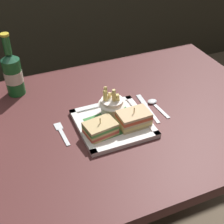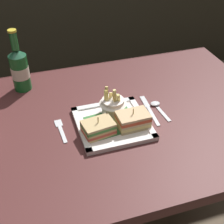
# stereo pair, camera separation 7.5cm
# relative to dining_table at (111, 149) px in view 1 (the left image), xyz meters

# --- Properties ---
(dining_table) EXTENTS (1.19, 0.79, 0.75)m
(dining_table) POSITION_rel_dining_table_xyz_m (0.00, 0.00, 0.00)
(dining_table) COLOR #4C2423
(dining_table) RESTS_ON ground_plane
(square_plate) EXTENTS (0.23, 0.23, 0.02)m
(square_plate) POSITION_rel_dining_table_xyz_m (-0.01, -0.04, 0.16)
(square_plate) COLOR white
(square_plate) RESTS_ON dining_table
(sandwich_half_left) EXTENTS (0.11, 0.08, 0.06)m
(sandwich_half_left) POSITION_rel_dining_table_xyz_m (-0.07, -0.07, 0.18)
(sandwich_half_left) COLOR tan
(sandwich_half_left) RESTS_ON square_plate
(sandwich_half_right) EXTENTS (0.11, 0.07, 0.07)m
(sandwich_half_right) POSITION_rel_dining_table_xyz_m (0.05, -0.07, 0.19)
(sandwich_half_right) COLOR tan
(sandwich_half_right) RESTS_ON square_plate
(fries_cup) EXTENTS (0.10, 0.10, 0.10)m
(fries_cup) POSITION_rel_dining_table_xyz_m (0.01, 0.01, 0.20)
(fries_cup) COLOR white
(fries_cup) RESTS_ON square_plate
(beer_bottle) EXTENTS (0.07, 0.07, 0.24)m
(beer_bottle) POSITION_rel_dining_table_xyz_m (-0.27, 0.28, 0.24)
(beer_bottle) COLOR #185C26
(beer_bottle) RESTS_ON dining_table
(fork) EXTENTS (0.03, 0.12, 0.00)m
(fork) POSITION_rel_dining_table_xyz_m (-0.18, -0.01, 0.15)
(fork) COLOR silver
(fork) RESTS_ON dining_table
(knife) EXTENTS (0.03, 0.18, 0.00)m
(knife) POSITION_rel_dining_table_xyz_m (0.14, 0.01, 0.15)
(knife) COLOR silver
(knife) RESTS_ON dining_table
(spoon) EXTENTS (0.03, 0.12, 0.01)m
(spoon) POSITION_rel_dining_table_xyz_m (0.18, 0.01, 0.16)
(spoon) COLOR silver
(spoon) RESTS_ON dining_table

